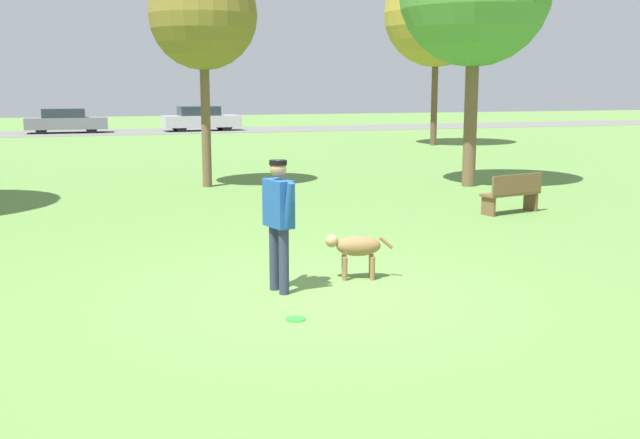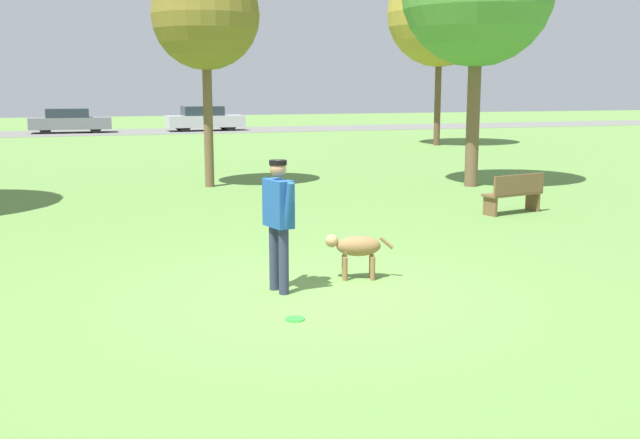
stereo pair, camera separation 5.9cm
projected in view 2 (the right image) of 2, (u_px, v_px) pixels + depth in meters
ground_plane at (314, 294)px, 9.67m from camera, size 120.00×120.00×0.00m
far_road_strip at (121, 132)px, 43.57m from camera, size 120.00×6.00×0.01m
person at (278, 214)px, 9.59m from camera, size 0.32×0.74×1.73m
dog at (356, 248)px, 10.34m from camera, size 0.95×0.44×0.64m
frisbee at (295, 319)px, 8.59m from camera, size 0.22×0.22×0.02m
tree_mid_center at (205, 16)px, 19.21m from camera, size 2.79×2.79×5.84m
tree_far_right at (440, 13)px, 32.93m from camera, size 4.68×4.68×8.16m
parked_car_grey at (70, 121)px, 42.70m from camera, size 4.51×1.87×1.39m
parked_car_silver at (204, 119)px, 44.69m from camera, size 4.61×1.93×1.47m
park_bench at (515, 192)px, 15.67m from camera, size 1.46×0.71×0.84m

